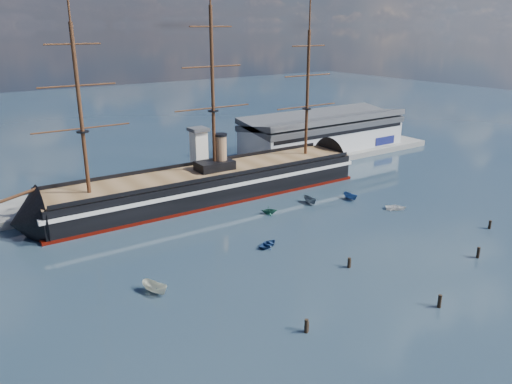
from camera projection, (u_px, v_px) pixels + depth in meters
ground at (254, 219)px, 121.81m from camera, size 600.00×600.00×0.00m
quay at (215, 178)px, 155.29m from camera, size 180.00×18.00×2.00m
warehouse at (323, 132)px, 181.73m from camera, size 63.00×21.00×11.60m
quay_tower at (199, 152)px, 146.09m from camera, size 5.00×5.00×15.00m
warship at (203, 185)px, 134.53m from camera, size 113.04×18.02×53.94m
motorboat_a at (155, 293)px, 88.19m from camera, size 7.13×4.57×2.68m
motorboat_b at (268, 246)px, 107.03m from camera, size 2.23×3.36×1.46m
motorboat_c at (310, 204)px, 132.59m from camera, size 6.02×2.57×2.35m
motorboat_d at (269, 214)px, 125.33m from camera, size 5.51×6.74×2.29m
motorboat_e at (396, 209)px, 128.44m from camera, size 3.10×3.34×1.53m
motorboat_f at (350, 200)px, 135.72m from camera, size 5.61×2.08×2.24m
piling_near_left at (306, 332)px, 76.99m from camera, size 0.64×0.64×2.98m
piling_near_mid at (439, 307)px, 83.81m from camera, size 0.64×0.64×3.05m
piling_near_right at (477, 258)px, 101.66m from camera, size 0.64×0.64×3.05m
piling_far_right at (489, 229)px, 116.26m from camera, size 0.64×0.64×2.74m
piling_extra at (349, 268)px, 97.58m from camera, size 0.64×0.64×2.80m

